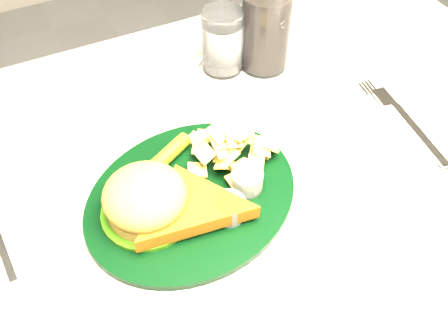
# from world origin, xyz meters

# --- Properties ---
(table) EXTENTS (1.20, 0.80, 0.75)m
(table) POSITION_xyz_m (0.00, 0.00, 0.38)
(table) COLOR gray
(table) RESTS_ON ground
(dinner_plate) EXTENTS (0.36, 0.33, 0.07)m
(dinner_plate) POSITION_xyz_m (-0.05, -0.01, 0.78)
(dinner_plate) COLOR black
(dinner_plate) RESTS_ON table
(water_glass) EXTENTS (0.09, 0.09, 0.11)m
(water_glass) POSITION_xyz_m (0.11, 0.23, 0.80)
(water_glass) COLOR silver
(water_glass) RESTS_ON table
(cola_glass) EXTENTS (0.10, 0.10, 0.15)m
(cola_glass) POSITION_xyz_m (0.18, 0.21, 0.82)
(cola_glass) COLOR black
(cola_glass) RESTS_ON table
(fork_napkin) EXTENTS (0.16, 0.20, 0.01)m
(fork_napkin) POSITION_xyz_m (0.30, -0.04, 0.76)
(fork_napkin) COLOR silver
(fork_napkin) RESTS_ON table
(spoon) EXTENTS (0.05, 0.14, 0.01)m
(spoon) POSITION_xyz_m (-0.29, 0.02, 0.75)
(spoon) COLOR silver
(spoon) RESTS_ON table
(wrapped_straw) EXTENTS (0.21, 0.20, 0.01)m
(wrapped_straw) POSITION_xyz_m (0.01, 0.19, 0.75)
(wrapped_straw) COLOR white
(wrapped_straw) RESTS_ON table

